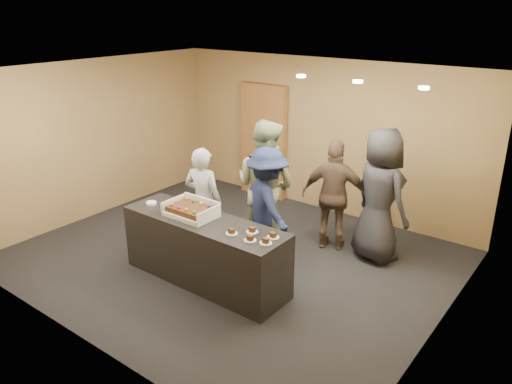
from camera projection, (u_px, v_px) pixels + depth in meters
room at (230, 171)px, 6.96m from camera, size 6.04×6.00×2.70m
serving_counter at (205, 251)px, 6.66m from camera, size 2.40×0.71×0.90m
storage_cabinet at (263, 141)px, 9.52m from camera, size 0.98×0.15×2.16m
cake_box at (192, 212)px, 6.63m from camera, size 0.66×0.46×0.20m
sheet_cake at (191, 209)px, 6.60m from camera, size 0.57×0.39×0.11m
plate_stack at (151, 203)px, 7.00m from camera, size 0.14×0.14×0.04m
slice_a at (232, 232)px, 6.10m from camera, size 0.15×0.15×0.07m
slice_b at (252, 230)px, 6.14m from camera, size 0.15×0.15×0.07m
slice_c at (250, 239)px, 5.93m from camera, size 0.15×0.15×0.07m
slice_d at (273, 236)px, 6.00m from camera, size 0.15×0.15×0.07m
slice_e at (266, 242)px, 5.86m from camera, size 0.15×0.15×0.07m
person_server_grey at (203, 201)px, 7.34m from camera, size 0.67×0.51×1.63m
person_sage_man at (265, 186)px, 7.41m from camera, size 1.00×0.79×2.01m
person_navy_man at (267, 205)px, 7.14m from camera, size 1.26×1.06×1.69m
person_brown_extra at (335, 196)px, 7.45m from camera, size 1.08×0.72×1.71m
person_dark_suit at (380, 195)px, 7.10m from camera, size 1.13×0.97×1.96m
ceiling_spotlights at (358, 82)px, 5.96m from camera, size 1.72×0.12×0.03m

